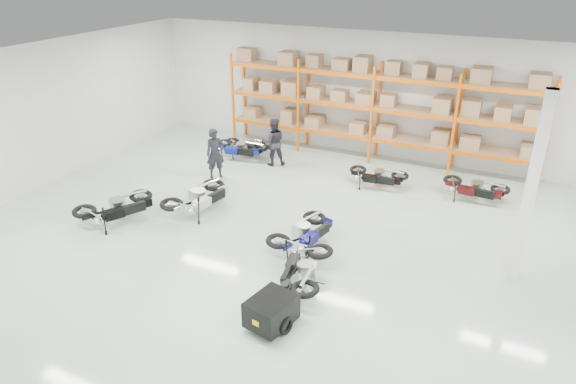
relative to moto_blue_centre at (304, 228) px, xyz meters
The scene contains 14 objects.
room 1.73m from the moto_blue_centre, 122.97° to the left, with size 18.00×18.00×18.00m.
pallet_rack 7.02m from the moto_blue_centre, 91.94° to the left, with size 11.28×0.98×3.62m.
structural_column 5.32m from the moto_blue_centre, ahead, with size 0.25×0.25×4.50m, color white.
moto_blue_centre is the anchor object (origin of this frame).
moto_silver_left 3.62m from the moto_blue_centre, behind, with size 0.89×1.99×1.22m, color #B4B7BB, non-canonical shape.
moto_black_far_left 5.41m from the moto_blue_centre, 169.72° to the right, with size 0.87×1.96×1.20m, color black, non-canonical shape.
moto_touring_right 1.65m from the moto_blue_centre, 67.37° to the right, with size 0.83×1.87×1.14m, color black, non-canonical shape.
trailer 3.19m from the moto_blue_centre, 78.49° to the right, with size 0.94×1.66×0.68m.
moto_back_a 6.66m from the moto_blue_centre, 134.43° to the left, with size 0.78×1.77×1.08m, color navy, non-canonical shape.
moto_back_b 6.88m from the moto_blue_centre, 131.23° to the left, with size 0.75×1.70×1.04m, color #A2A6AC, non-canonical shape.
moto_back_c 4.52m from the moto_blue_centre, 81.97° to the left, with size 0.74×1.66×1.01m, color black, non-canonical shape.
moto_back_d 6.01m from the moto_blue_centre, 53.15° to the left, with size 0.76×1.71×1.05m, color #390B0D, non-canonical shape.
person_left 5.41m from the moto_blue_centre, 146.98° to the left, with size 0.62×0.41×1.71m, color black.
person_back 5.81m from the moto_blue_centre, 124.43° to the left, with size 0.83×0.65×1.72m, color #22212A.
Camera 1 is at (4.72, -10.89, 6.98)m, focal length 32.00 mm.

